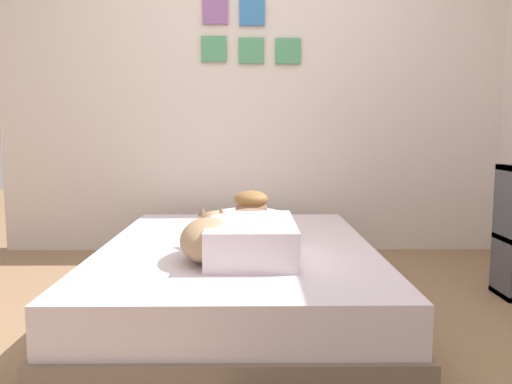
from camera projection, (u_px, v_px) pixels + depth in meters
ground_plane at (252, 328)px, 2.42m from camera, size 11.75×11.75×0.00m
back_wall at (252, 91)px, 3.92m from camera, size 3.87×0.12×2.50m
bed at (238, 273)px, 2.79m from camera, size 1.49×2.05×0.32m
pillow at (249, 216)px, 3.35m from camera, size 0.52×0.32×0.11m
person_lying at (251, 230)px, 2.60m from camera, size 0.43×0.92×0.27m
dog at (209, 237)px, 2.45m from camera, size 0.26×0.57×0.21m
coffee_cup at (271, 225)px, 3.12m from camera, size 0.12×0.09×0.07m
cell_phone at (284, 257)px, 2.46m from camera, size 0.07×0.14×0.01m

